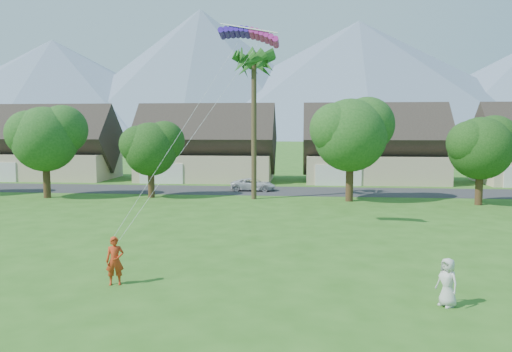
# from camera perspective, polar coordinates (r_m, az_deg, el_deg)

# --- Properties ---
(ground) EXTENTS (500.00, 500.00, 0.00)m
(ground) POSITION_cam_1_polar(r_m,az_deg,el_deg) (15.03, -3.95, -18.45)
(ground) COLOR #2D6019
(ground) RESTS_ON ground
(street) EXTENTS (90.00, 7.00, 0.01)m
(street) POSITION_cam_1_polar(r_m,az_deg,el_deg) (47.97, 2.81, -1.72)
(street) COLOR #2D2D30
(street) RESTS_ON ground
(kite_flyer) EXTENTS (0.79, 0.63, 1.90)m
(kite_flyer) POSITION_cam_1_polar(r_m,az_deg,el_deg) (20.38, -15.82, -9.31)
(kite_flyer) COLOR #BA3215
(kite_flyer) RESTS_ON ground
(watcher) EXTENTS (0.91, 0.98, 1.68)m
(watcher) POSITION_cam_1_polar(r_m,az_deg,el_deg) (18.59, 21.03, -11.28)
(watcher) COLOR beige
(watcher) RESTS_ON ground
(parked_car) EXTENTS (4.33, 2.08, 1.19)m
(parked_car) POSITION_cam_1_polar(r_m,az_deg,el_deg) (48.10, -0.33, -0.98)
(parked_car) COLOR silver
(parked_car) RESTS_ON ground
(mountain_ridge) EXTENTS (540.00, 240.00, 70.00)m
(mountain_ridge) POSITION_cam_1_polar(r_m,az_deg,el_deg) (274.61, 7.42, 10.37)
(mountain_ridge) COLOR slate
(mountain_ridge) RESTS_ON ground
(houses_row) EXTENTS (72.75, 8.19, 8.86)m
(houses_row) POSITION_cam_1_polar(r_m,az_deg,el_deg) (56.61, 3.78, 2.89)
(houses_row) COLOR beige
(houses_row) RESTS_ON ground
(tree_row) EXTENTS (62.27, 6.67, 8.45)m
(tree_row) POSITION_cam_1_polar(r_m,az_deg,el_deg) (41.61, 0.86, 3.91)
(tree_row) COLOR #47301C
(tree_row) RESTS_ON ground
(fan_palm) EXTENTS (3.00, 3.00, 13.80)m
(fan_palm) POSITION_cam_1_polar(r_m,az_deg,el_deg) (42.63, -0.24, 13.27)
(fan_palm) COLOR #4C3D26
(fan_palm) RESTS_ON ground
(parafoil_kite) EXTENTS (3.39, 1.07, 0.50)m
(parafoil_kite) POSITION_cam_1_polar(r_m,az_deg,el_deg) (28.94, -0.71, 16.04)
(parafoil_kite) COLOR #3817AD
(parafoil_kite) RESTS_ON ground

